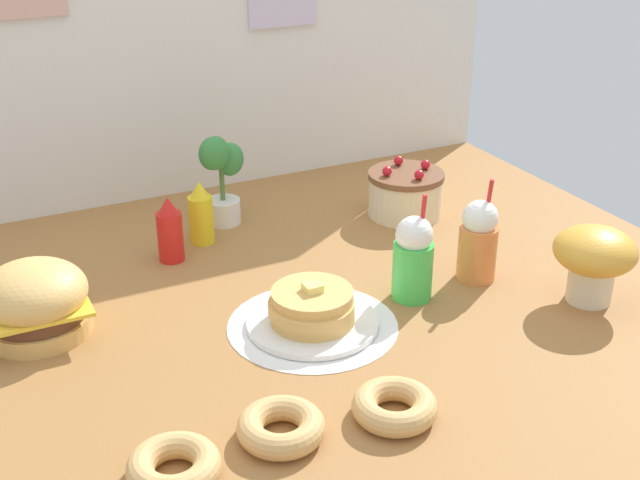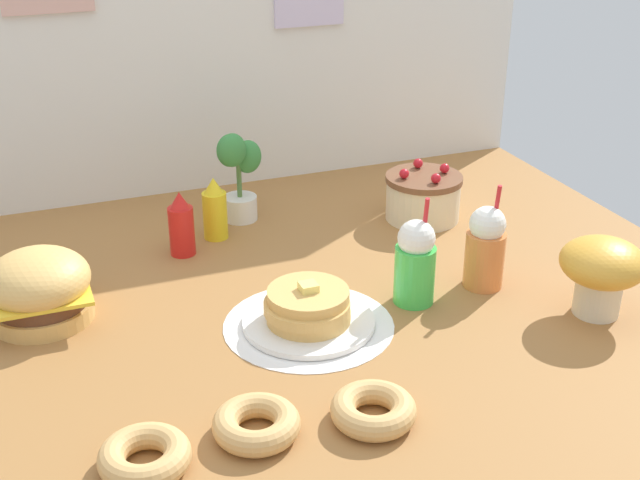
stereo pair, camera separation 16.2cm
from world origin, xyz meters
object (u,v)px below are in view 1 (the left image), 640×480
(pancake_stack, at_px, (312,311))
(donut_chocolate, at_px, (281,426))
(mushroom_stool, at_px, (594,257))
(burger, at_px, (35,301))
(layer_cake, at_px, (405,193))
(orange_float_cup, at_px, (478,241))
(donut_vanilla, at_px, (394,405))
(potted_plant, at_px, (221,175))
(cream_soda_cup, at_px, (413,258))
(mustard_bottle, at_px, (201,214))
(donut_pink_glaze, at_px, (174,466))
(ketchup_bottle, at_px, (170,231))

(pancake_stack, bearing_deg, donut_chocolate, -124.29)
(pancake_stack, distance_m, mushroom_stool, 0.67)
(burger, distance_m, layer_cake, 1.09)
(burger, height_order, donut_chocolate, burger)
(burger, bearing_deg, pancake_stack, -24.25)
(burger, height_order, orange_float_cup, orange_float_cup)
(donut_vanilla, xyz_separation_m, potted_plant, (0.03, 1.00, 0.12))
(cream_soda_cup, bearing_deg, layer_cake, 60.25)
(mustard_bottle, bearing_deg, donut_pink_glaze, -112.13)
(layer_cake, distance_m, donut_pink_glaze, 1.23)
(donut_pink_glaze, height_order, mushroom_stool, mushroom_stool)
(donut_vanilla, distance_m, potted_plant, 1.00)
(ketchup_bottle, bearing_deg, layer_cake, -1.72)
(orange_float_cup, bearing_deg, donut_vanilla, -140.28)
(potted_plant, bearing_deg, donut_vanilla, -91.56)
(mustard_bottle, xyz_separation_m, donut_pink_glaze, (-0.36, -0.88, -0.06))
(orange_float_cup, relative_size, potted_plant, 0.98)
(cream_soda_cup, relative_size, donut_chocolate, 1.61)
(mustard_bottle, xyz_separation_m, mushroom_stool, (0.72, -0.72, 0.03))
(donut_pink_glaze, xyz_separation_m, potted_plant, (0.45, 0.97, 0.12))
(mustard_bottle, height_order, donut_chocolate, mustard_bottle)
(orange_float_cup, bearing_deg, mustard_bottle, 136.99)
(layer_cake, bearing_deg, mustard_bottle, 171.49)
(donut_chocolate, height_order, potted_plant, potted_plant)
(donut_pink_glaze, distance_m, potted_plant, 1.08)
(mustard_bottle, height_order, mushroom_stool, mushroom_stool)
(ketchup_bottle, distance_m, cream_soda_cup, 0.64)
(mustard_bottle, bearing_deg, ketchup_bottle, -147.94)
(donut_vanilla, bearing_deg, cream_soda_cup, 54.00)
(cream_soda_cup, relative_size, potted_plant, 0.98)
(donut_pink_glaze, height_order, donut_vanilla, same)
(layer_cake, relative_size, mustard_bottle, 1.25)
(potted_plant, bearing_deg, mustard_bottle, -134.61)
(donut_pink_glaze, bearing_deg, mustard_bottle, 67.87)
(mushroom_stool, bearing_deg, ketchup_bottle, 141.75)
(cream_soda_cup, height_order, mushroom_stool, cream_soda_cup)
(layer_cake, bearing_deg, mushroom_stool, -78.74)
(ketchup_bottle, height_order, cream_soda_cup, cream_soda_cup)
(burger, xyz_separation_m, mushroom_stool, (1.20, -0.43, 0.03))
(potted_plant, height_order, mushroom_stool, potted_plant)
(burger, bearing_deg, donut_pink_glaze, -78.08)
(layer_cake, bearing_deg, ketchup_bottle, 178.28)
(pancake_stack, xyz_separation_m, mushroom_stool, (0.64, -0.18, 0.07))
(orange_float_cup, bearing_deg, donut_chocolate, -152.83)
(layer_cake, relative_size, ketchup_bottle, 1.25)
(orange_float_cup, bearing_deg, layer_cake, 83.24)
(burger, relative_size, potted_plant, 0.87)
(mushroom_stool, bearing_deg, layer_cake, 101.26)
(layer_cake, height_order, potted_plant, potted_plant)
(orange_float_cup, relative_size, donut_vanilla, 1.61)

